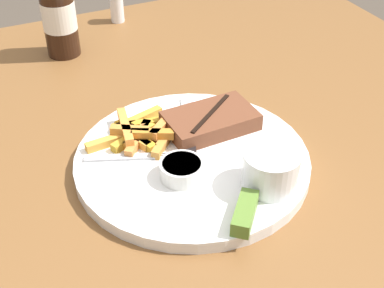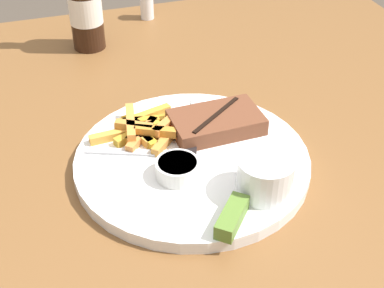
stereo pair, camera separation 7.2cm
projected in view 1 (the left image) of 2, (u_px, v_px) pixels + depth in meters
name	position (u px, v px, depth m)	size (l,w,h in m)	color
dining_table	(192.00, 209.00, 0.79)	(1.14, 1.14, 0.76)	brown
dinner_plate	(192.00, 161.00, 0.74)	(0.32, 0.32, 0.02)	white
steak_portion	(210.00, 121.00, 0.78)	(0.13, 0.08, 0.03)	brown
fries_pile	(138.00, 133.00, 0.76)	(0.14, 0.11, 0.02)	gold
coleslaw_cup	(271.00, 168.00, 0.67)	(0.07, 0.07, 0.05)	white
dipping_sauce_cup	(182.00, 169.00, 0.69)	(0.06, 0.06, 0.02)	silver
pickle_spear	(245.00, 213.00, 0.63)	(0.06, 0.06, 0.02)	#567A2D
fork_utensil	(129.00, 157.00, 0.73)	(0.13, 0.06, 0.00)	#B7B7BC
knife_utensil	(190.00, 135.00, 0.76)	(0.07, 0.16, 0.01)	#B7B7BC
beer_bottle	(58.00, 13.00, 0.96)	(0.06, 0.06, 0.23)	black
salt_shaker	(117.00, 6.00, 1.10)	(0.03, 0.03, 0.07)	white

